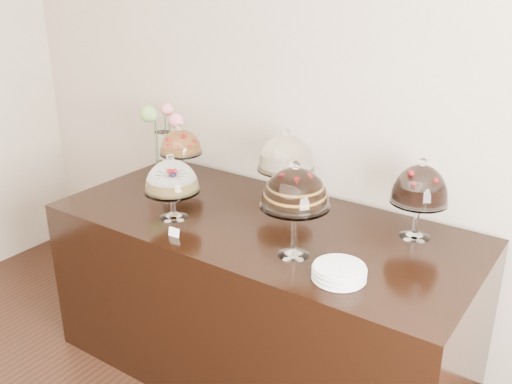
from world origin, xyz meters
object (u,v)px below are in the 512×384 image
Objects in this scene: cake_stand_fruit_tart at (181,145)px; flower_vase at (161,131)px; cake_stand_dark_choco at (420,188)px; plate_stack at (339,273)px; cake_stand_choco_layer at (295,191)px; display_counter at (261,297)px; cake_stand_cheesecake at (286,155)px; cake_stand_sugar_sponge at (172,179)px.

flower_vase is (-0.25, 0.10, 0.02)m from cake_stand_fruit_tart.
cake_stand_dark_choco is 0.63m from plate_stack.
cake_stand_dark_choco is at bearing 2.10° from cake_stand_fruit_tart.
cake_stand_dark_choco is at bearing 51.89° from cake_stand_choco_layer.
cake_stand_cheesecake is (-0.04, 0.29, 0.72)m from display_counter.
cake_stand_choco_layer is at bearing -22.61° from cake_stand_fruit_tart.
flower_vase is at bearing 158.51° from plate_stack.
cake_stand_sugar_sponge is 0.87× the size of cake_stand_dark_choco.
cake_stand_fruit_tart is at bearing -22.14° from flower_vase.
cake_stand_cheesecake is 0.75m from cake_stand_dark_choco.
cake_stand_choco_layer reaches higher than display_counter.
flower_vase is (-0.58, 0.55, 0.03)m from cake_stand_sugar_sponge.
display_counter is 5.24× the size of cake_stand_cheesecake.
cake_stand_choco_layer is 0.63m from cake_stand_dark_choco.
cake_stand_sugar_sponge is 0.77× the size of cake_stand_choco_layer.
cake_stand_choco_layer reaches higher than cake_stand_sugar_sponge.
cake_stand_dark_choco is at bearing 23.87° from cake_stand_sugar_sponge.
cake_stand_dark_choco is at bearing -1.69° from flower_vase.
cake_stand_cheesecake is 0.97× the size of flower_vase.
cake_stand_choco_layer is 0.62m from cake_stand_cheesecake.
cake_stand_cheesecake reaches higher than cake_stand_dark_choco.
cake_stand_sugar_sponge is 0.80× the size of flower_vase.
cake_stand_choco_layer reaches higher than cake_stand_dark_choco.
plate_stack is (1.58, -0.62, -0.21)m from flower_vase.
cake_stand_choco_layer reaches higher than cake_stand_fruit_tart.
cake_stand_dark_choco is 1.80× the size of plate_stack.
cake_stand_cheesecake is at bearing 125.35° from cake_stand_choco_layer.
cake_stand_dark_choco is at bearing 21.49° from display_counter.
cake_stand_sugar_sponge is 1.02m from plate_stack.
display_counter is at bearing 153.54° from plate_stack.
cake_stand_choco_layer is at bearing -22.52° from flower_vase.
cake_stand_dark_choco is at bearing -0.96° from cake_stand_cheesecake.
plate_stack is at bearing -26.46° from display_counter.
cake_stand_sugar_sponge is 0.98× the size of cake_stand_fruit_tart.
cake_stand_sugar_sponge is at bearing -43.00° from flower_vase.
flower_vase is (-0.99, 0.33, 0.69)m from display_counter.
cake_stand_fruit_tart is (-0.33, 0.44, 0.01)m from cake_stand_sugar_sponge.
display_counter is at bearing -17.02° from cake_stand_fruit_tart.
cake_stand_cheesecake reaches higher than plate_stack.
flower_vase is (-0.95, 0.04, -0.03)m from cake_stand_cheesecake.
cake_stand_cheesecake reaches higher than cake_stand_fruit_tart.
plate_stack is at bearing -4.50° from cake_stand_sugar_sponge.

